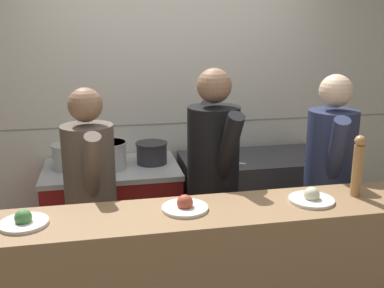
% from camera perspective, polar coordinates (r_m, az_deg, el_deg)
% --- Properties ---
extents(wall_back_tiled, '(8.00, 0.06, 2.60)m').
position_cam_1_polar(wall_back_tiled, '(4.01, -2.64, 4.83)').
color(wall_back_tiled, silver).
rests_on(wall_back_tiled, ground_plane).
extents(oven_range, '(1.07, 0.71, 0.90)m').
position_cam_1_polar(oven_range, '(3.83, -9.91, -9.23)').
color(oven_range, maroon).
rests_on(oven_range, ground_plane).
extents(prep_counter, '(1.27, 0.65, 0.91)m').
position_cam_1_polar(prep_counter, '(4.03, 7.91, -7.84)').
color(prep_counter, '#38383D').
rests_on(prep_counter, ground_plane).
extents(stock_pot, '(0.25, 0.25, 0.20)m').
position_cam_1_polar(stock_pot, '(3.66, -15.46, -1.46)').
color(stock_pot, '#B7BABF').
rests_on(stock_pot, oven_range).
extents(sauce_pot, '(0.28, 0.28, 0.22)m').
position_cam_1_polar(sauce_pot, '(3.59, -10.45, -1.33)').
color(sauce_pot, '#B7BABF').
rests_on(sauce_pot, oven_range).
extents(braising_pot, '(0.26, 0.26, 0.17)m').
position_cam_1_polar(braising_pot, '(3.68, -5.14, -1.05)').
color(braising_pot, '#2D2D33').
rests_on(braising_pot, oven_range).
extents(chefs_knife, '(0.32, 0.18, 0.02)m').
position_cam_1_polar(chefs_knife, '(3.70, 3.75, -2.23)').
color(chefs_knife, '#B7BABF').
rests_on(chefs_knife, prep_counter).
extents(plated_dish_main, '(0.24, 0.24, 0.09)m').
position_cam_1_polar(plated_dish_main, '(2.43, -20.60, -9.14)').
color(plated_dish_main, white).
rests_on(plated_dish_main, pass_counter).
extents(plated_dish_appetiser, '(0.25, 0.25, 0.09)m').
position_cam_1_polar(plated_dish_appetiser, '(2.45, -0.90, -7.89)').
color(plated_dish_appetiser, white).
rests_on(plated_dish_appetiser, pass_counter).
extents(plated_dish_dessert, '(0.26, 0.26, 0.09)m').
position_cam_1_polar(plated_dish_dessert, '(2.64, 14.93, -6.63)').
color(plated_dish_dessert, white).
rests_on(plated_dish_dessert, pass_counter).
extents(pepper_mill, '(0.07, 0.07, 0.36)m').
position_cam_1_polar(pepper_mill, '(2.76, 20.31, -2.48)').
color(pepper_mill, '#AD7A47').
rests_on(pepper_mill, pass_counter).
extents(chef_head_cook, '(0.37, 0.72, 1.63)m').
position_cam_1_polar(chef_head_cook, '(3.03, -12.70, -6.67)').
color(chef_head_cook, black).
rests_on(chef_head_cook, ground_plane).
extents(chef_sous, '(0.41, 0.76, 1.74)m').
position_cam_1_polar(chef_sous, '(3.10, 2.68, -4.71)').
color(chef_sous, black).
rests_on(chef_sous, ground_plane).
extents(chef_line, '(0.44, 0.72, 1.69)m').
position_cam_1_polar(chef_line, '(3.33, 16.92, -4.46)').
color(chef_line, black).
rests_on(chef_line, ground_plane).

